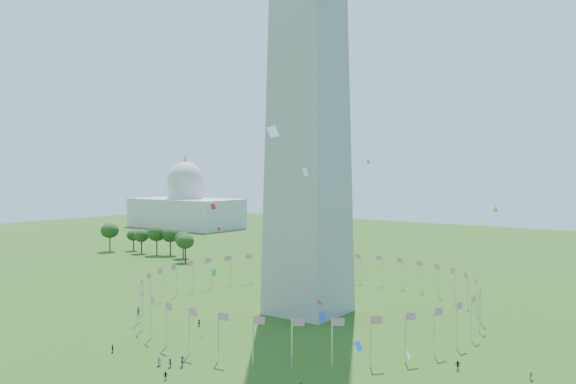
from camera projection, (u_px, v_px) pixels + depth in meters
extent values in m
plane|color=#234911|center=(147.00, 370.00, 97.20)|extent=(600.00, 600.00, 0.00)
cylinder|color=silver|center=(471.00, 319.00, 113.79)|extent=(0.24, 0.24, 9.00)
cylinder|color=silver|center=(479.00, 312.00, 119.75)|extent=(0.24, 0.24, 9.00)
cylinder|color=silver|center=(480.00, 305.00, 126.25)|extent=(0.24, 0.24, 9.00)
cylinder|color=silver|center=(476.00, 298.00, 133.09)|extent=(0.24, 0.24, 9.00)
cylinder|color=silver|center=(467.00, 292.00, 140.05)|extent=(0.24, 0.24, 9.00)
cylinder|color=silver|center=(455.00, 286.00, 146.94)|extent=(0.24, 0.24, 9.00)
cylinder|color=silver|center=(440.00, 281.00, 153.54)|extent=(0.24, 0.24, 9.00)
cylinder|color=silver|center=(422.00, 277.00, 159.64)|extent=(0.24, 0.24, 9.00)
cylinder|color=silver|center=(403.00, 274.00, 165.07)|extent=(0.24, 0.24, 9.00)
cylinder|color=silver|center=(382.00, 271.00, 169.65)|extent=(0.24, 0.24, 9.00)
cylinder|color=silver|center=(361.00, 269.00, 173.26)|extent=(0.24, 0.24, 9.00)
cylinder|color=silver|center=(339.00, 267.00, 175.78)|extent=(0.24, 0.24, 9.00)
cylinder|color=silver|center=(317.00, 267.00, 177.13)|extent=(0.24, 0.24, 9.00)
cylinder|color=silver|center=(295.00, 267.00, 177.27)|extent=(0.24, 0.24, 9.00)
cylinder|color=silver|center=(273.00, 267.00, 176.20)|extent=(0.24, 0.24, 9.00)
cylinder|color=silver|center=(252.00, 268.00, 173.95)|extent=(0.24, 0.24, 9.00)
cylinder|color=silver|center=(231.00, 270.00, 170.59)|extent=(0.24, 0.24, 9.00)
cylinder|color=silver|center=(211.00, 273.00, 166.22)|extent=(0.24, 0.24, 9.00)
cylinder|color=silver|center=(193.00, 276.00, 160.98)|extent=(0.24, 0.24, 9.00)
cylinder|color=silver|center=(176.00, 280.00, 155.01)|extent=(0.24, 0.24, 9.00)
cylinder|color=silver|center=(162.00, 285.00, 148.52)|extent=(0.24, 0.24, 9.00)
cylinder|color=silver|center=(150.00, 290.00, 141.68)|extent=(0.24, 0.24, 9.00)
cylinder|color=silver|center=(143.00, 296.00, 134.71)|extent=(0.24, 0.24, 9.00)
cylinder|color=silver|center=(140.00, 303.00, 127.83)|extent=(0.24, 0.24, 9.00)
cylinder|color=silver|center=(142.00, 310.00, 121.23)|extent=(0.24, 0.24, 9.00)
cylinder|color=silver|center=(151.00, 317.00, 115.13)|extent=(0.24, 0.24, 9.00)
cylinder|color=silver|center=(166.00, 325.00, 109.70)|extent=(0.24, 0.24, 9.00)
cylinder|color=silver|center=(189.00, 331.00, 105.11)|extent=(0.24, 0.24, 9.00)
cylinder|color=silver|center=(218.00, 337.00, 101.51)|extent=(0.24, 0.24, 9.00)
cylinder|color=silver|center=(253.00, 341.00, 98.99)|extent=(0.24, 0.24, 9.00)
cylinder|color=silver|center=(292.00, 343.00, 97.64)|extent=(0.24, 0.24, 9.00)
cylinder|color=silver|center=(332.00, 344.00, 97.50)|extent=(0.24, 0.24, 9.00)
cylinder|color=silver|center=(371.00, 342.00, 98.57)|extent=(0.24, 0.24, 9.00)
cylinder|color=silver|center=(405.00, 338.00, 100.82)|extent=(0.24, 0.24, 9.00)
cylinder|color=silver|center=(434.00, 333.00, 104.18)|extent=(0.24, 0.24, 9.00)
cylinder|color=silver|center=(457.00, 326.00, 108.55)|extent=(0.24, 0.24, 9.00)
imported|color=#2D1848|center=(183.00, 361.00, 98.82)|extent=(1.42, 1.15, 1.92)
imported|color=#1B2140|center=(199.00, 323.00, 124.77)|extent=(1.37, 1.58, 1.60)
imported|color=#1B442B|center=(112.00, 349.00, 106.42)|extent=(1.07, 0.80, 1.63)
imported|color=black|center=(166.00, 376.00, 92.45)|extent=(1.03, 1.03, 1.53)
imported|color=#2B1745|center=(170.00, 363.00, 98.48)|extent=(1.17, 0.88, 1.60)
imported|color=gray|center=(159.00, 361.00, 99.19)|extent=(0.83, 0.98, 1.71)
imported|color=#183D22|center=(139.00, 311.00, 134.40)|extent=(0.92, 1.07, 1.88)
imported|color=#252525|center=(458.00, 365.00, 97.03)|extent=(1.13, 0.77, 1.82)
imported|color=#75685E|center=(531.00, 376.00, 92.39)|extent=(0.83, 1.14, 1.59)
plane|color=#CC2699|center=(320.00, 302.00, 104.34)|extent=(1.79, 2.00, 2.16)
plane|color=white|center=(273.00, 132.00, 81.38)|extent=(1.46, 2.23, 2.02)
plane|color=red|center=(213.00, 207.00, 128.47)|extent=(0.28, 1.66, 1.66)
plane|color=yellow|center=(214.00, 209.00, 168.47)|extent=(0.19, 1.49, 1.49)
plane|color=red|center=(219.00, 229.00, 147.56)|extent=(1.19, 0.26, 1.17)
plane|color=white|center=(305.00, 172.00, 116.10)|extent=(1.70, 0.89, 1.86)
plane|color=orange|center=(368.00, 162.00, 129.57)|extent=(0.38, 1.02, 1.09)
plane|color=blue|center=(358.00, 346.00, 71.66)|extent=(1.12, 1.47, 1.24)
plane|color=white|center=(409.00, 356.00, 89.59)|extent=(0.97, 1.66, 1.63)
plane|color=blue|center=(323.00, 316.00, 111.73)|extent=(1.86, 1.18, 1.98)
plane|color=green|center=(214.00, 272.00, 164.09)|extent=(1.11, 1.68, 1.98)
plane|color=orange|center=(496.00, 210.00, 100.54)|extent=(1.01, 0.50, 1.13)
ellipsoid|color=#2C531B|center=(110.00, 237.00, 243.45)|extent=(7.75, 7.75, 12.11)
ellipsoid|color=#2C531B|center=(134.00, 240.00, 245.89)|extent=(5.76, 5.76, 9.00)
ellipsoid|color=#2C531B|center=(141.00, 242.00, 237.20)|extent=(6.47, 6.47, 10.11)
ellipsoid|color=#2C531B|center=(157.00, 240.00, 232.26)|extent=(7.79, 7.79, 12.17)
ellipsoid|color=#2C531B|center=(170.00, 242.00, 231.49)|extent=(7.35, 7.35, 11.49)
ellipsoid|color=#2C531B|center=(183.00, 245.00, 223.91)|extent=(6.65, 6.65, 10.39)
ellipsoid|color=#2C531B|center=(185.00, 248.00, 213.76)|extent=(6.86, 6.86, 10.71)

